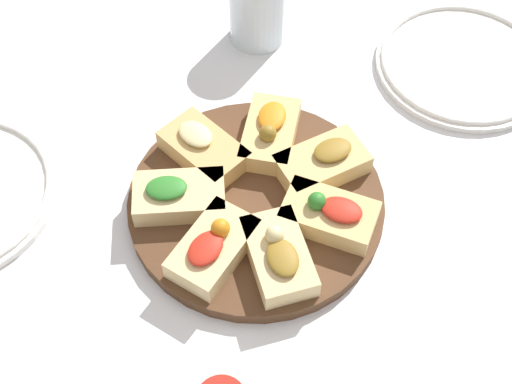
# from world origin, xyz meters

# --- Properties ---
(ground_plane) EXTENTS (3.00, 3.00, 0.00)m
(ground_plane) POSITION_xyz_m (0.00, 0.00, 0.00)
(ground_plane) COLOR white
(serving_board) EXTENTS (0.32, 0.32, 0.02)m
(serving_board) POSITION_xyz_m (0.00, 0.00, 0.01)
(serving_board) COLOR #51331E
(serving_board) RESTS_ON ground_plane
(focaccia_slice_0) EXTENTS (0.11, 0.13, 0.05)m
(focaccia_slice_0) POSITION_xyz_m (0.05, -0.08, 0.04)
(focaccia_slice_0) COLOR #DBB775
(focaccia_slice_0) RESTS_ON serving_board
(focaccia_slice_1) EXTENTS (0.12, 0.08, 0.04)m
(focaccia_slice_1) POSITION_xyz_m (0.09, -0.02, 0.04)
(focaccia_slice_1) COLOR #DBB775
(focaccia_slice_1) RESTS_ON serving_board
(focaccia_slice_2) EXTENTS (0.13, 0.12, 0.05)m
(focaccia_slice_2) POSITION_xyz_m (0.07, 0.06, 0.04)
(focaccia_slice_2) COLOR #DBB775
(focaccia_slice_2) RESTS_ON serving_board
(focaccia_slice_3) EXTENTS (0.08, 0.12, 0.04)m
(focaccia_slice_3) POSITION_xyz_m (-0.01, 0.09, 0.04)
(focaccia_slice_3) COLOR tan
(focaccia_slice_3) RESTS_ON serving_board
(focaccia_slice_4) EXTENTS (0.13, 0.11, 0.04)m
(focaccia_slice_4) POSITION_xyz_m (-0.08, 0.05, 0.04)
(focaccia_slice_4) COLOR #E5C689
(focaccia_slice_4) RESTS_ON serving_board
(focaccia_slice_5) EXTENTS (0.13, 0.10, 0.05)m
(focaccia_slice_5) POSITION_xyz_m (-0.09, -0.03, 0.04)
(focaccia_slice_5) COLOR #E5C689
(focaccia_slice_5) RESTS_ON serving_board
(focaccia_slice_6) EXTENTS (0.10, 0.13, 0.05)m
(focaccia_slice_6) POSITION_xyz_m (-0.03, -0.09, 0.04)
(focaccia_slice_6) COLOR #E5C689
(focaccia_slice_6) RESTS_ON serving_board
(plate_right) EXTENTS (0.25, 0.25, 0.02)m
(plate_right) POSITION_xyz_m (0.39, 0.01, 0.01)
(plate_right) COLOR white
(plate_right) RESTS_ON ground_plane
(water_glass) EXTENTS (0.08, 0.08, 0.11)m
(water_glass) POSITION_xyz_m (0.19, 0.25, 0.05)
(water_glass) COLOR silver
(water_glass) RESTS_ON ground_plane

